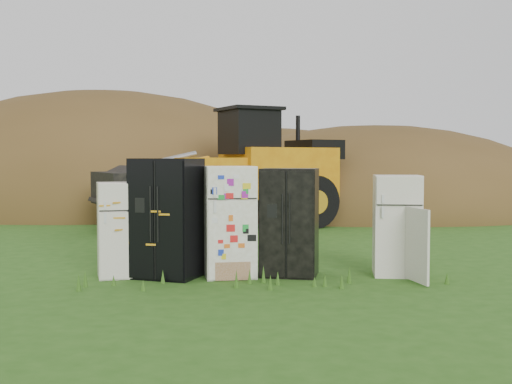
% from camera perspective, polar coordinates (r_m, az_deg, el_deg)
% --- Properties ---
extents(ground, '(120.00, 120.00, 0.00)m').
position_cam_1_polar(ground, '(10.92, 0.76, -7.47)').
color(ground, '#285416').
rests_on(ground, ground).
extents(fridge_leftmost, '(0.84, 0.82, 1.58)m').
position_cam_1_polar(fridge_leftmost, '(10.99, -12.06, -3.29)').
color(fridge_leftmost, silver).
rests_on(fridge_leftmost, ground).
extents(fridge_black_side, '(1.26, 1.13, 1.99)m').
position_cam_1_polar(fridge_black_side, '(10.78, -7.93, -2.30)').
color(fridge_black_side, black).
rests_on(fridge_black_side, ground).
extents(fridge_sticker, '(0.92, 0.86, 1.86)m').
position_cam_1_polar(fridge_sticker, '(10.76, -2.36, -2.63)').
color(fridge_sticker, white).
rests_on(fridge_sticker, ground).
extents(fridge_dark_mid, '(1.07, 0.95, 1.82)m').
position_cam_1_polar(fridge_dark_mid, '(10.86, 2.99, -2.69)').
color(fridge_dark_mid, black).
rests_on(fridge_dark_mid, ground).
extents(fridge_open_door, '(0.87, 0.82, 1.70)m').
position_cam_1_polar(fridge_open_door, '(11.13, 12.42, -2.92)').
color(fridge_open_door, silver).
rests_on(fridge_open_door, ground).
extents(wheel_loader, '(7.70, 5.61, 3.45)m').
position_cam_1_polar(wheel_loader, '(18.25, -3.07, 2.19)').
color(wheel_loader, orange).
rests_on(wheel_loader, ground).
extents(dirt_mound_right, '(14.81, 10.86, 6.43)m').
position_cam_1_polar(dirt_mound_right, '(24.27, 10.46, -1.74)').
color(dirt_mound_right, '#4C3718').
rests_on(dirt_mound_right, ground).
extents(dirt_mound_left, '(17.79, 13.34, 9.34)m').
position_cam_1_polar(dirt_mound_left, '(26.44, -13.34, -1.38)').
color(dirt_mound_left, '#4C3718').
rests_on(dirt_mound_left, ground).
extents(dirt_mound_back, '(19.79, 13.19, 6.75)m').
position_cam_1_polar(dirt_mound_back, '(29.22, -0.21, -0.89)').
color(dirt_mound_back, '#4C3718').
rests_on(dirt_mound_back, ground).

